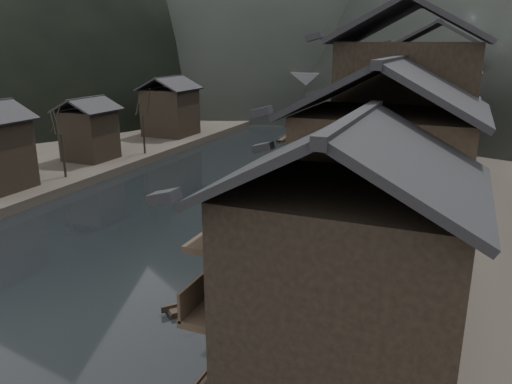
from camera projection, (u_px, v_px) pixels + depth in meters
The scene contains 12 objects.
water at pixel (97, 280), 31.46m from camera, with size 300.00×300.00×0.00m, color black.
left_bank at pixel (87, 133), 79.52m from camera, with size 40.00×200.00×1.20m, color #2D2823.
stilt_houses at pixel (424, 113), 39.75m from camera, with size 9.00×67.60×16.84m.
left_houses at pixel (64, 125), 55.15m from camera, with size 8.10×53.20×8.73m.
bare_trees at pixel (35, 135), 47.07m from camera, with size 3.47×42.08×6.94m.
moored_sampans at pixel (355, 207), 44.98m from camera, with size 3.24×62.56×0.47m.
midriver_boats at pixel (322, 144), 72.76m from camera, with size 12.01×29.17×0.45m.
stone_bridge at pixel (349, 94), 93.69m from camera, with size 40.00×6.00×9.00m.
hero_sampan at pixel (211, 301), 28.55m from camera, with size 4.34×4.78×0.44m.
cargo_heap at pixel (210, 289), 28.61m from camera, with size 1.22×1.59×0.73m, color black.
boatman at pixel (219, 300), 26.48m from camera, with size 0.62×0.40×1.69m, color #5A5A5D.
bamboo_pole at pixel (221, 259), 25.72m from camera, with size 0.06×0.06×3.82m, color #8C7A51.
Camera 1 is at (20.21, -22.50, 14.38)m, focal length 35.00 mm.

